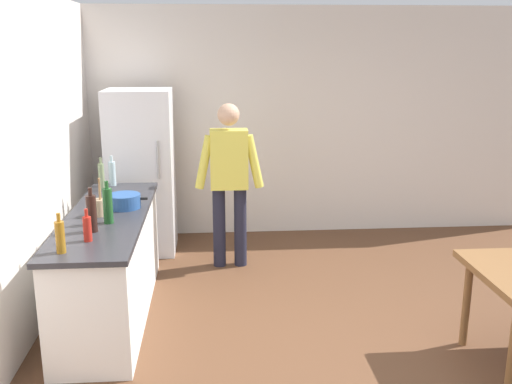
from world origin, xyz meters
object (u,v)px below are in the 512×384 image
Objects in this scene: bottle_sauce_red at (87,228)px; refrigerator at (141,172)px; bottle_water_clear at (112,173)px; person at (229,175)px; utensil_jar at (99,207)px; cooking_pot at (124,201)px; bottle_vinegar_tall at (102,177)px; bottle_oil_amber at (60,237)px; bottle_wine_dark at (92,213)px; bottle_wine_green at (108,205)px.

refrigerator is at bearing 87.09° from bottle_sauce_red.
bottle_water_clear reaches higher than bottle_sauce_red.
utensil_jar is (-1.10, -1.10, 0.00)m from person.
bottle_sauce_red is (-0.14, -0.85, 0.04)m from cooking_pot.
bottle_vinegar_tall reaches higher than bottle_oil_amber.
bottle_vinegar_tall is at bearing -109.59° from refrigerator.
bottle_oil_amber is at bearing -105.41° from bottle_wine_dark.
bottle_oil_amber is 1.17× the size of bottle_sauce_red.
bottle_water_clear is (-0.23, 0.83, 0.07)m from cooking_pot.
refrigerator is 2.52m from bottle_oil_amber.
bottle_wine_green reaches higher than utensil_jar.
bottle_water_clear is at bearing -177.88° from person.
person is at bearing 54.52° from bottle_wine_dark.
bottle_vinegar_tall is at bearing 98.41° from utensil_jar.
bottle_wine_green is (0.17, -1.26, 0.02)m from bottle_water_clear.
refrigerator is 5.29× the size of bottle_wine_dark.
refrigerator reaches higher than bottle_sauce_red.
cooking_pot is at bearing -74.39° from bottle_water_clear.
bottle_oil_amber is at bearing -107.51° from bottle_wine_green.
bottle_vinegar_tall is at bearing 115.28° from cooking_pot.
bottle_wine_green is (0.24, -1.06, 0.01)m from bottle_vinegar_tall.
utensil_jar is (-0.17, -0.22, 0.02)m from cooking_pot.
refrigerator is 1.66m from utensil_jar.
utensil_jar is 0.63m from bottle_sauce_red.
bottle_water_clear is at bearing 97.75° from bottle_wine_green.
bottle_water_clear is 1.25× the size of bottle_sauce_red.
bottle_wine_green is (0.08, 0.21, 0.00)m from bottle_wine_dark.
refrigerator is 1.06× the size of person.
person reaches higher than cooking_pot.
bottle_sauce_red is at bearing -121.75° from person.
bottle_oil_amber is 0.69m from bottle_wine_green.
bottle_vinegar_tall is at bearing 96.32° from bottle_sauce_red.
utensil_jar reaches higher than bottle_sauce_red.
bottle_sauce_red is (0.04, -0.63, 0.02)m from utensil_jar.
utensil_jar is 0.42m from bottle_wine_dark.
bottle_wine_green is at bearing 68.16° from bottle_wine_dark.
bottle_wine_dark is 1.13× the size of bottle_water_clear.
bottle_sauce_red is at bearing -99.06° from cooking_pot.
utensil_jar is 0.86m from bottle_oil_amber.
bottle_oil_amber is (0.03, -1.72, -0.02)m from bottle_vinegar_tall.
cooking_pot is 1.18× the size of bottle_wine_green.
utensil_jar reaches higher than bottle_water_clear.
bottle_vinegar_tall reaches higher than bottle_water_clear.
bottle_vinegar_tall is (-0.13, 0.86, 0.06)m from utensil_jar.
bottle_wine_dark is at bearing 74.59° from bottle_oil_amber.
person is (0.95, -0.55, 0.08)m from refrigerator.
bottle_water_clear is 1.27m from bottle_wine_green.
refrigerator reaches higher than bottle_wine_green.
refrigerator reaches higher than bottle_vinegar_tall.
utensil_jar and bottle_vinegar_tall have the same top height.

